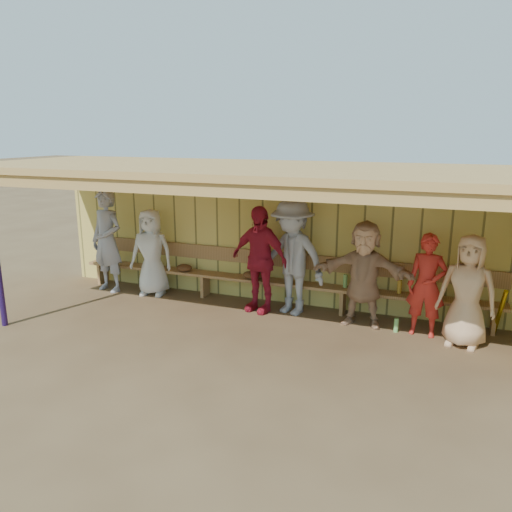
# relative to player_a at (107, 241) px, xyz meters

# --- Properties ---
(ground) EXTENTS (90.00, 90.00, 0.00)m
(ground) POSITION_rel_player_a_xyz_m (3.16, -0.71, -0.97)
(ground) COLOR brown
(ground) RESTS_ON ground
(player_a) EXTENTS (0.79, 0.60, 1.95)m
(player_a) POSITION_rel_player_a_xyz_m (0.00, 0.00, 0.00)
(player_a) COLOR #9B9CA4
(player_a) RESTS_ON ground
(player_b) EXTENTS (0.88, 0.66, 1.62)m
(player_b) POSITION_rel_player_a_xyz_m (0.90, 0.10, -0.16)
(player_b) COLOR silver
(player_b) RESTS_ON ground
(player_d) EXTENTS (1.14, 0.68, 1.81)m
(player_d) POSITION_rel_player_a_xyz_m (3.08, -0.01, -0.07)
(player_d) COLOR #B61D31
(player_d) RESTS_ON ground
(player_e) EXTENTS (1.41, 1.07, 1.93)m
(player_e) POSITION_rel_player_a_xyz_m (3.63, 0.09, -0.01)
(player_e) COLOR #999CA2
(player_e) RESTS_ON ground
(player_f) EXTENTS (1.56, 0.51, 1.67)m
(player_f) POSITION_rel_player_a_xyz_m (4.83, -0.03, -0.14)
(player_f) COLOR tan
(player_f) RESTS_ON ground
(player_g) EXTENTS (0.60, 0.43, 1.56)m
(player_g) POSITION_rel_player_a_xyz_m (5.77, -0.10, -0.20)
(player_g) COLOR red
(player_g) RESTS_ON ground
(player_h) EXTENTS (0.89, 0.68, 1.63)m
(player_h) POSITION_rel_player_a_xyz_m (6.32, -0.31, -0.16)
(player_h) COLOR #DBAA7B
(player_h) RESTS_ON ground
(dugout_structure) EXTENTS (8.80, 3.20, 2.50)m
(dugout_structure) POSITION_rel_player_a_xyz_m (3.55, -0.02, 0.72)
(dugout_structure) COLOR #D9C45C
(dugout_structure) RESTS_ON ground
(bench) EXTENTS (7.60, 0.34, 0.93)m
(bench) POSITION_rel_player_a_xyz_m (3.16, 0.41, -0.45)
(bench) COLOR #A57846
(bench) RESTS_ON ground
(dugout_equipment) EXTENTS (5.56, 0.62, 0.80)m
(dugout_equipment) POSITION_rel_player_a_xyz_m (3.10, 0.28, -0.48)
(dugout_equipment) COLOR gold
(dugout_equipment) RESTS_ON ground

